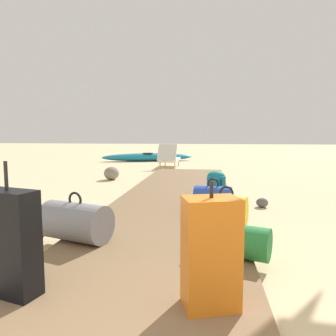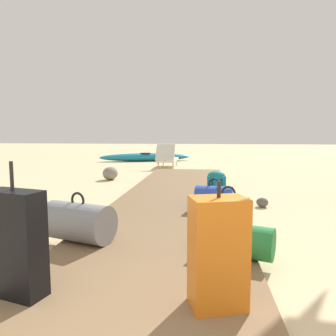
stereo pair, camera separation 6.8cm
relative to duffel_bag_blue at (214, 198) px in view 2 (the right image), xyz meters
The scene contains 14 objects.
ground_plane 0.72m from the duffel_bag_blue, 157.13° to the right, with size 60.00×60.00×0.00m, color #D1BA8C.
boardwalk 0.91m from the duffel_bag_blue, 134.24° to the left, with size 1.88×8.93×0.08m, color brown.
duffel_bag_blue is the anchor object (origin of this frame).
suitcase_orange 2.55m from the duffel_bag_blue, 91.16° to the right, with size 0.39×0.32×0.79m.
suitcase_black 2.90m from the duffel_bag_blue, 118.35° to the right, with size 0.43×0.28×0.90m.
duffel_bag_grey 2.02m from the duffel_bag_blue, 133.42° to the right, with size 0.77×0.58×0.50m.
duffel_bag_yellow 0.83m from the duffel_bag_blue, 80.49° to the right, with size 0.53×0.48×0.48m.
duffel_bag_green 1.70m from the duffel_bag_blue, 84.81° to the right, with size 0.68×0.48×0.40m.
backpack_teal 0.67m from the duffel_bag_blue, 85.14° to the left, with size 0.29×0.26×0.48m.
lounge_chair 6.33m from the duffel_bag_blue, 102.56° to the left, with size 0.63×1.54×0.80m.
kayak 8.97m from the duffel_bag_blue, 106.64° to the left, with size 3.78×1.69×0.34m.
rock_right_mid 1.01m from the duffel_bag_blue, 38.78° to the left, with size 0.18×0.19×0.15m, color #5B5651.
rock_left_near 2.40m from the duffel_bag_blue, 143.56° to the right, with size 0.39×0.30×0.27m, color gray.
rock_left_far 4.06m from the duffel_bag_blue, 127.37° to the left, with size 0.42×0.37×0.32m, color gray.
Camera 2 is at (0.47, -0.64, 1.16)m, focal length 34.24 mm.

